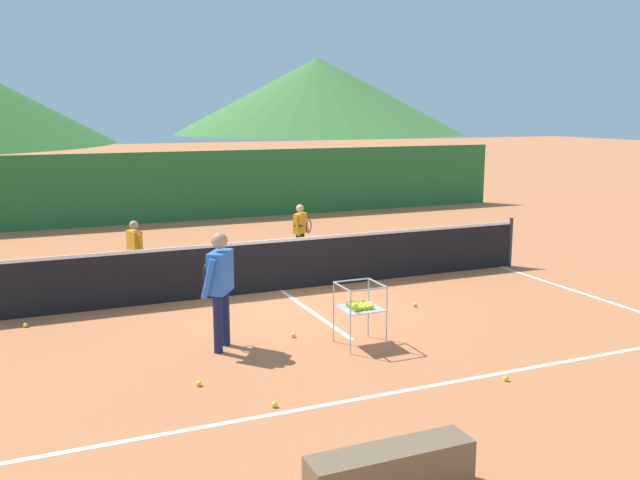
% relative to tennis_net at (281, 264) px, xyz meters
% --- Properties ---
extents(ground_plane, '(120.00, 120.00, 0.00)m').
position_rel_tennis_net_xyz_m(ground_plane, '(0.00, 0.00, -0.50)').
color(ground_plane, '#C67042').
extents(line_baseline_near, '(10.03, 0.08, 0.01)m').
position_rel_tennis_net_xyz_m(line_baseline_near, '(0.00, -4.98, -0.50)').
color(line_baseline_near, white).
rests_on(line_baseline_near, ground).
extents(line_baseline_far, '(10.03, 0.08, 0.01)m').
position_rel_tennis_net_xyz_m(line_baseline_far, '(0.00, 4.85, -0.50)').
color(line_baseline_far, white).
rests_on(line_baseline_far, ground).
extents(line_sideline_east, '(0.08, 9.83, 0.01)m').
position_rel_tennis_net_xyz_m(line_sideline_east, '(5.02, 0.00, -0.50)').
color(line_sideline_east, white).
rests_on(line_sideline_east, ground).
extents(line_service_center, '(0.08, 6.13, 0.01)m').
position_rel_tennis_net_xyz_m(line_service_center, '(0.00, 0.00, -0.50)').
color(line_service_center, white).
rests_on(line_service_center, ground).
extents(tennis_net, '(10.56, 0.08, 1.05)m').
position_rel_tennis_net_xyz_m(tennis_net, '(0.00, 0.00, 0.00)').
color(tennis_net, '#333338').
rests_on(tennis_net, ground).
extents(instructor, '(0.56, 0.82, 1.66)m').
position_rel_tennis_net_xyz_m(instructor, '(-1.85, -2.67, 0.50)').
color(instructor, '#191E4C').
rests_on(instructor, ground).
extents(student_0, '(0.29, 0.51, 1.24)m').
position_rel_tennis_net_xyz_m(student_0, '(-2.40, 1.55, 0.24)').
color(student_0, silver).
rests_on(student_0, ground).
extents(student_1, '(0.47, 0.67, 1.26)m').
position_rel_tennis_net_xyz_m(student_1, '(1.30, 2.27, 0.26)').
color(student_1, black).
rests_on(student_1, ground).
extents(ball_cart, '(0.58, 0.58, 0.90)m').
position_rel_tennis_net_xyz_m(ball_cart, '(-0.01, -3.31, 0.08)').
color(ball_cart, '#B7B7BC').
rests_on(ball_cart, ground).
extents(tennis_ball_0, '(0.07, 0.07, 0.07)m').
position_rel_tennis_net_xyz_m(tennis_ball_0, '(-2.46, -3.87, -0.47)').
color(tennis_ball_0, yellow).
rests_on(tennis_ball_0, ground).
extents(tennis_ball_1, '(0.07, 0.07, 0.07)m').
position_rel_tennis_net_xyz_m(tennis_ball_1, '(-1.82, -4.81, -0.47)').
color(tennis_ball_1, yellow).
rests_on(tennis_ball_1, ground).
extents(tennis_ball_2, '(0.07, 0.07, 0.07)m').
position_rel_tennis_net_xyz_m(tennis_ball_2, '(1.08, -5.21, -0.47)').
color(tennis_ball_2, yellow).
rests_on(tennis_ball_2, ground).
extents(tennis_ball_3, '(0.07, 0.07, 0.07)m').
position_rel_tennis_net_xyz_m(tennis_ball_3, '(1.74, -1.92, -0.47)').
color(tennis_ball_3, yellow).
rests_on(tennis_ball_3, ground).
extents(tennis_ball_4, '(0.07, 0.07, 0.07)m').
position_rel_tennis_net_xyz_m(tennis_ball_4, '(0.84, -1.27, -0.47)').
color(tennis_ball_4, yellow).
rests_on(tennis_ball_4, ground).
extents(tennis_ball_5, '(0.07, 0.07, 0.07)m').
position_rel_tennis_net_xyz_m(tennis_ball_5, '(-4.39, -0.54, -0.47)').
color(tennis_ball_5, yellow).
rests_on(tennis_ball_5, ground).
extents(tennis_ball_6, '(0.07, 0.07, 0.07)m').
position_rel_tennis_net_xyz_m(tennis_ball_6, '(0.77, -1.87, -0.47)').
color(tennis_ball_6, yellow).
rests_on(tennis_ball_6, ground).
extents(tennis_ball_7, '(0.07, 0.07, 0.07)m').
position_rel_tennis_net_xyz_m(tennis_ball_7, '(-0.75, -2.62, -0.47)').
color(tennis_ball_7, yellow).
rests_on(tennis_ball_7, ground).
extents(windscreen_fence, '(22.07, 0.08, 2.10)m').
position_rel_tennis_net_xyz_m(windscreen_fence, '(0.00, 8.87, 0.55)').
color(windscreen_fence, '#286B33').
rests_on(windscreen_fence, ground).
extents(courtside_bench, '(1.50, 0.36, 0.46)m').
position_rel_tennis_net_xyz_m(courtside_bench, '(-1.51, -6.94, -0.27)').
color(courtside_bench, brown).
rests_on(courtside_bench, ground).
extents(hill_1, '(41.62, 41.62, 10.75)m').
position_rel_tennis_net_xyz_m(hill_1, '(35.21, 81.30, 4.88)').
color(hill_1, '#427A38').
rests_on(hill_1, ground).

